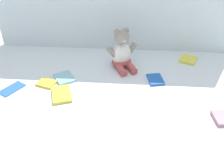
{
  "coord_description": "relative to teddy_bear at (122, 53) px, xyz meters",
  "views": [
    {
      "loc": [
        0.09,
        -1.09,
        0.75
      ],
      "look_at": [
        0.02,
        -0.1,
        0.1
      ],
      "focal_mm": 38.57,
      "sensor_mm": 36.0,
      "label": 1
    }
  ],
  "objects": [
    {
      "name": "book_case_5",
      "position": [
        -0.31,
        -0.16,
        -0.08
      ],
      "size": [
        0.14,
        0.15,
        0.01
      ],
      "primitive_type": "cube",
      "rotation": [
        0.0,
        0.0,
        3.72
      ],
      "color": "#82BFD0",
      "rests_on": "ground_plane"
    },
    {
      "name": "teddy_bear",
      "position": [
        0.0,
        0.0,
        0.0
      ],
      "size": [
        0.19,
        0.2,
        0.23
      ],
      "rotation": [
        0.0,
        0.0,
        0.43
      ],
      "color": "white",
      "rests_on": "ground_plane"
    },
    {
      "name": "book_case_1",
      "position": [
        -0.29,
        -0.31,
        -0.08
      ],
      "size": [
        0.13,
        0.16,
        0.01
      ],
      "primitive_type": "cube",
      "rotation": [
        0.0,
        0.0,
        0.33
      ],
      "color": "yellow",
      "rests_on": "ground_plane"
    },
    {
      "name": "book_case_6",
      "position": [
        0.41,
        0.09,
        -0.08
      ],
      "size": [
        0.12,
        0.13,
        0.02
      ],
      "primitive_type": "cube",
      "rotation": [
        0.0,
        0.0,
        5.87
      ],
      "color": "yellow",
      "rests_on": "ground_plane"
    },
    {
      "name": "ground_plane",
      "position": [
        -0.05,
        -0.15,
        -0.09
      ],
      "size": [
        3.2,
        3.2,
        0.0
      ],
      "primitive_type": "plane",
      "color": "silver"
    },
    {
      "name": "book_case_4",
      "position": [
        -0.39,
        -0.22,
        -0.08
      ],
      "size": [
        0.11,
        0.1,
        0.01
      ],
      "primitive_type": "cube",
      "rotation": [
        0.0,
        0.0,
        1.25
      ],
      "color": "yellow",
      "rests_on": "ground_plane"
    },
    {
      "name": "book_case_0",
      "position": [
        0.19,
        -0.14,
        -0.08
      ],
      "size": [
        0.1,
        0.12,
        0.01
      ],
      "primitive_type": "cube",
      "rotation": [
        0.0,
        0.0,
        3.34
      ],
      "color": "#2058B4",
      "rests_on": "ground_plane"
    },
    {
      "name": "book_case_3",
      "position": [
        -0.56,
        -0.28,
        -0.08
      ],
      "size": [
        0.12,
        0.14,
        0.01
      ],
      "primitive_type": "cube",
      "rotation": [
        0.0,
        0.0,
        2.61
      ],
      "color": "#2D61B8",
      "rests_on": "ground_plane"
    }
  ]
}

